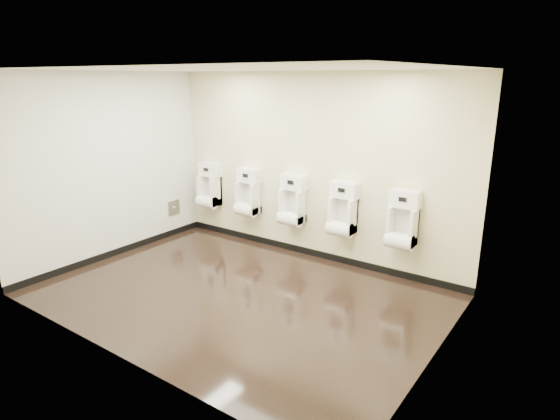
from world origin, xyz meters
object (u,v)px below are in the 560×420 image
(urinal_0, at_px, (209,189))
(urinal_3, at_px, (342,213))
(urinal_4, at_px, (402,224))
(urinal_2, at_px, (292,204))
(access_panel, at_px, (174,207))
(urinal_1, at_px, (248,196))

(urinal_0, relative_size, urinal_3, 1.00)
(urinal_0, height_order, urinal_4, same)
(urinal_0, bearing_deg, urinal_4, 0.00)
(urinal_2, xyz_separation_m, urinal_4, (1.77, 0.00, 0.00))
(urinal_3, distance_m, urinal_4, 0.90)
(urinal_2, height_order, urinal_4, same)
(access_panel, relative_size, urinal_0, 0.32)
(access_panel, height_order, urinal_3, urinal_3)
(access_panel, xyz_separation_m, urinal_2, (2.24, 0.41, 0.32))
(urinal_2, bearing_deg, access_panel, -169.54)
(urinal_4, bearing_deg, urinal_3, 180.00)
(urinal_3, bearing_deg, urinal_2, 180.00)
(access_panel, relative_size, urinal_2, 0.32)
(access_panel, distance_m, urinal_3, 3.15)
(access_panel, xyz_separation_m, urinal_4, (4.00, 0.41, 0.32))
(urinal_1, distance_m, urinal_4, 2.65)
(urinal_0, height_order, urinal_3, same)
(urinal_0, xyz_separation_m, urinal_3, (2.63, 0.00, 0.00))
(urinal_2, relative_size, urinal_3, 1.00)
(access_panel, distance_m, urinal_4, 4.04)
(access_panel, bearing_deg, urinal_3, 7.57)
(access_panel, bearing_deg, urinal_4, 5.89)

